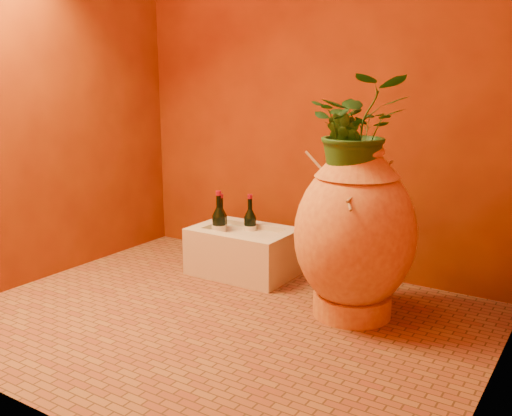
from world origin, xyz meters
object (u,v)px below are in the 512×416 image
Objects in this scene: amphora at (355,233)px; wine_bottle_c at (219,227)px; wine_bottle_b at (250,228)px; wall_tap at (332,153)px; stone_basin at (243,252)px; wine_bottle_a at (221,226)px.

amphora is 2.43× the size of wine_bottle_c.
wine_bottle_b is 1.75× the size of wall_tap.
wine_bottle_b is at bearing 159.84° from amphora.
stone_basin is 1.92× the size of wine_bottle_a.
amphora reaches higher than stone_basin.
wine_bottle_a is (-0.99, 0.24, -0.16)m from amphora.
wall_tap is (-0.37, 0.49, 0.32)m from amphora.
wine_bottle_c is (-0.95, 0.17, -0.14)m from amphora.
amphora is 4.65× the size of wall_tap.
wine_bottle_b is 0.19m from wine_bottle_c.
wall_tap is at bearing 23.52° from wine_bottle_b.
wine_bottle_a is 0.08m from wine_bottle_c.
stone_basin is 1.74× the size of wine_bottle_c.
wall_tap reaches higher than stone_basin.
wall_tap is (0.45, 0.19, 0.47)m from wine_bottle_b.
wine_bottle_b is (-0.00, 0.08, 0.14)m from stone_basin.
wine_bottle_c is at bearing -151.18° from wall_tap.
wine_bottle_b is (-0.81, 0.30, -0.15)m from amphora.
stone_basin is 0.23m from wine_bottle_a.
wall_tap is (0.59, 0.32, 0.46)m from wine_bottle_c.
stone_basin is 0.16m from wine_bottle_b.
wine_bottle_a is at bearing 172.52° from stone_basin.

